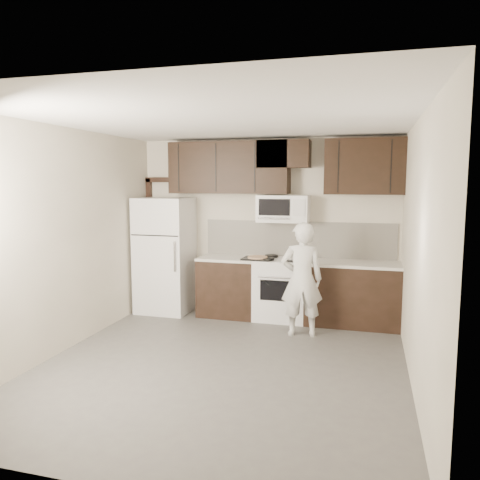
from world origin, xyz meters
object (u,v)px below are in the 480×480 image
at_px(stove, 281,289).
at_px(person, 302,279).
at_px(microwave, 283,209).
at_px(refrigerator, 165,255).

xyz_separation_m(stove, person, (0.40, -0.67, 0.30)).
height_order(stove, microwave, microwave).
height_order(refrigerator, person, refrigerator).
bearing_deg(person, refrigerator, -29.35).
xyz_separation_m(stove, microwave, (-0.00, 0.12, 1.19)).
distance_m(stove, person, 0.84).
distance_m(refrigerator, person, 2.34).
height_order(stove, person, person).
relative_size(microwave, person, 0.50).
bearing_deg(person, microwave, -76.99).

